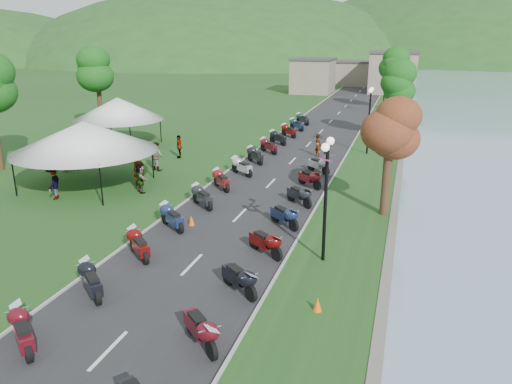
% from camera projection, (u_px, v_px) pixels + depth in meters
% --- Properties ---
extents(road, '(7.00, 120.00, 0.02)m').
position_uv_depth(road, '(309.00, 144.00, 42.05)').
color(road, '#28282A').
rests_on(road, ground).
extents(hills_backdrop, '(360.00, 120.00, 76.00)m').
position_uv_depth(hills_backdrop, '(392.00, 58.00, 187.77)').
color(hills_backdrop, '#285621').
rests_on(hills_backdrop, ground).
extents(far_building, '(18.00, 16.00, 5.00)m').
position_uv_depth(far_building, '(351.00, 74.00, 82.83)').
color(far_building, gray).
rests_on(far_building, ground).
extents(moto_row_left, '(2.60, 52.23, 1.10)m').
position_uv_depth(moto_row_left, '(212.00, 188.00, 28.29)').
color(moto_row_left, '#331411').
rests_on(moto_row_left, ground).
extents(moto_row_right, '(2.60, 32.87, 1.10)m').
position_uv_depth(moto_row_right, '(251.00, 259.00, 19.47)').
color(moto_row_right, '#331411').
rests_on(moto_row_right, ground).
extents(vendor_tent_main, '(5.73, 5.73, 4.00)m').
position_uv_depth(vendor_tent_main, '(86.00, 155.00, 29.95)').
color(vendor_tent_main, silver).
rests_on(vendor_tent_main, ground).
extents(vendor_tent_side, '(4.89, 4.89, 4.00)m').
position_uv_depth(vendor_tent_side, '(119.00, 122.00, 40.90)').
color(vendor_tent_side, silver).
rests_on(vendor_tent_side, ground).
extents(tree_lakeside, '(2.49, 2.49, 6.93)m').
position_uv_depth(tree_lakeside, '(389.00, 149.00, 24.80)').
color(tree_lakeside, '#1B6117').
rests_on(tree_lakeside, ground).
extents(pedestrian_a, '(0.85, 0.85, 1.90)m').
position_uv_depth(pedestrian_a, '(140.00, 185.00, 30.76)').
color(pedestrian_a, slate).
rests_on(pedestrian_a, ground).
extents(pedestrian_b, '(1.07, 0.83, 1.94)m').
position_uv_depth(pedestrian_b, '(157.00, 170.00, 34.24)').
color(pedestrian_b, slate).
rests_on(pedestrian_b, ground).
extents(pedestrian_c, '(0.88, 1.34, 1.92)m').
position_uv_depth(pedestrian_c, '(56.00, 199.00, 28.26)').
color(pedestrian_c, slate).
rests_on(pedestrian_c, ground).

